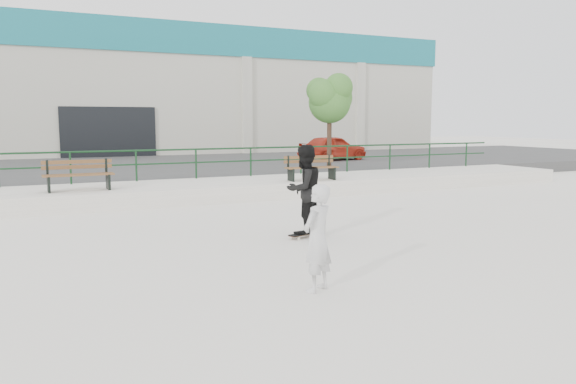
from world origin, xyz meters
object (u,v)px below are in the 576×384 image
tree (330,97)px  standing_skater (304,189)px  bench_left (78,175)px  skateboard (304,234)px  red_car (333,148)px  bench_right (311,168)px  seated_skater (317,238)px

tree → standing_skater: (-6.37, -10.08, -2.38)m
bench_left → skateboard: 7.51m
tree → red_car: (2.28, 3.68, -2.30)m
bench_left → bench_right: (7.24, -0.37, -0.03)m
bench_right → skateboard: bearing=-114.6°
tree → red_car: tree is taller
red_car → tree: bearing=136.8°
tree → seated_skater: 15.89m
red_car → skateboard: red_car is taller
bench_left → seated_skater: bearing=-77.1°
seated_skater → bench_right: bearing=-147.7°
bench_left → red_car: size_ratio=0.52×
tree → bench_left: bearing=-160.0°
bench_right → red_car: 9.44m
tree → skateboard: (-6.37, -10.08, -3.34)m
tree → seated_skater: (-7.92, -13.52, -2.63)m
bench_right → skateboard: 6.89m
tree → skateboard: size_ratio=4.85×
seated_skater → red_car: bearing=-151.0°
skateboard → standing_skater: standing_skater is taller
red_car → skateboard: (-8.64, -13.77, -1.05)m
bench_right → standing_skater: 6.84m
tree → red_car: size_ratio=1.07×
bench_right → standing_skater: size_ratio=0.97×
bench_right → seated_skater: (-4.87, -9.42, -0.12)m
skateboard → standing_skater: size_ratio=0.43×
tree → standing_skater: tree is taller
bench_left → red_car: (12.56, 7.42, 0.19)m
bench_left → skateboard: bearing=-59.0°
bench_left → seated_skater: 10.07m
red_car → bench_right: bearing=134.2°
bench_right → seated_skater: 10.60m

